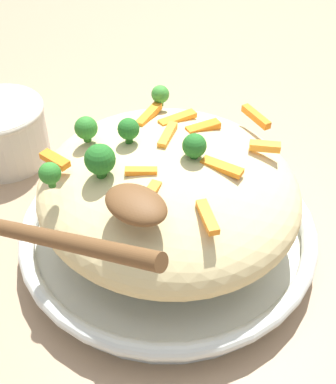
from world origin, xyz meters
TOP-DOWN VIEW (x-y plane):
  - ground_plane at (0.00, 0.00)m, footprint 2.40×2.40m
  - serving_bowl at (0.00, 0.00)m, footprint 0.31×0.31m
  - pasta_mound at (0.00, 0.00)m, footprint 0.26×0.25m
  - carrot_piece_0 at (0.06, -0.04)m, footprint 0.02×0.04m
  - carrot_piece_1 at (-0.02, 0.05)m, footprint 0.02×0.03m
  - carrot_piece_2 at (-0.08, 0.04)m, footprint 0.04×0.03m
  - carrot_piece_3 at (0.08, 0.07)m, footprint 0.03×0.01m
  - carrot_piece_4 at (0.00, 0.04)m, footprint 0.03×0.02m
  - carrot_piece_5 at (-0.05, -0.01)m, footprint 0.04×0.02m
  - carrot_piece_6 at (0.01, -0.02)m, footprint 0.02×0.04m
  - carrot_piece_7 at (-0.03, -0.11)m, footprint 0.04×0.02m
  - carrot_piece_8 at (0.03, -0.05)m, footprint 0.02×0.04m
  - carrot_piece_9 at (-0.00, -0.06)m, footprint 0.02×0.04m
  - carrot_piece_10 at (-0.06, -0.07)m, footprint 0.03×0.02m
  - broccoli_floret_0 at (0.08, 0.03)m, footprint 0.02×0.02m
  - broccoli_floret_1 at (0.04, 0.01)m, footprint 0.02×0.02m
  - broccoli_floret_2 at (0.05, 0.10)m, footprint 0.02×0.02m
  - broccoli_floret_3 at (0.03, 0.06)m, footprint 0.03×0.03m
  - broccoli_floret_4 at (-0.02, -0.01)m, footprint 0.02×0.02m
  - broccoli_floret_5 at (0.06, -0.06)m, footprint 0.02×0.02m
  - serving_spoon at (-0.03, 0.11)m, footprint 0.17×0.11m
  - companion_bowl at (0.26, 0.01)m, footprint 0.12×0.12m

SIDE VIEW (x-z plane):
  - ground_plane at x=0.00m, z-range 0.00..0.00m
  - serving_bowl at x=0.00m, z-range 0.00..0.04m
  - companion_bowl at x=0.26m, z-range 0.00..0.08m
  - pasta_mound at x=0.00m, z-range 0.03..0.13m
  - carrot_piece_2 at x=-0.08m, z-range 0.12..0.13m
  - carrot_piece_3 at x=0.08m, z-range 0.12..0.13m
  - carrot_piece_10 at x=-0.06m, z-range 0.12..0.13m
  - carrot_piece_7 at x=-0.03m, z-range 0.12..0.13m
  - carrot_piece_0 at x=0.06m, z-range 0.12..0.13m
  - carrot_piece_8 at x=0.03m, z-range 0.12..0.13m
  - carrot_piece_9 at x=0.00m, z-range 0.12..0.13m
  - carrot_piece_1 at x=-0.02m, z-range 0.12..0.13m
  - carrot_piece_5 at x=-0.05m, z-range 0.12..0.13m
  - carrot_piece_4 at x=0.00m, z-range 0.13..0.13m
  - carrot_piece_6 at x=0.01m, z-range 0.13..0.13m
  - broccoli_floret_5 at x=0.06m, z-range 0.12..0.15m
  - broccoli_floret_2 at x=0.05m, z-range 0.12..0.15m
  - broccoli_floret_0 at x=0.08m, z-range 0.12..0.15m
  - broccoli_floret_3 at x=0.03m, z-range 0.12..0.16m
  - broccoli_floret_4 at x=-0.02m, z-range 0.13..0.15m
  - broccoli_floret_1 at x=0.04m, z-range 0.13..0.15m
  - serving_spoon at x=-0.03m, z-range 0.11..0.19m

